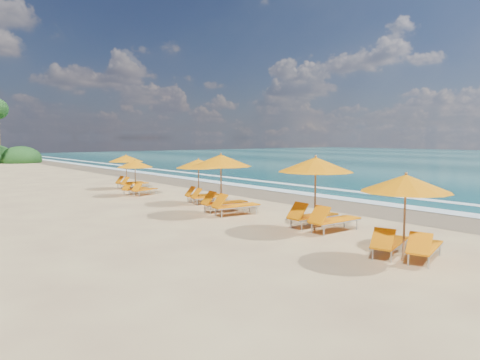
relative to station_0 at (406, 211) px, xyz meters
name	(u,v)px	position (x,y,z in m)	size (l,w,h in m)	color
ground	(240,205)	(2.55, 9.84, -1.29)	(160.00, 160.00, 0.00)	#CEB679
wet_sand	(298,198)	(6.55, 9.84, -1.29)	(4.00, 160.00, 0.01)	#80694C
surf_foam	(331,193)	(9.25, 9.84, -1.27)	(4.00, 160.00, 0.01)	white
station_0	(406,211)	(0.00, 0.00, 0.00)	(2.89, 2.81, 2.31)	olive
station_1	(319,188)	(1.10, 3.83, 0.16)	(2.85, 2.65, 2.59)	olive
station_2	(225,180)	(0.59, 8.43, 0.14)	(3.02, 2.87, 2.56)	olive
station_3	(202,178)	(1.57, 11.55, -0.06)	(2.70, 2.59, 2.21)	olive
station_4	(137,175)	(0.53, 16.30, -0.18)	(2.51, 2.45, 1.99)	olive
station_5	(129,169)	(1.58, 19.56, -0.08)	(2.37, 2.20, 2.16)	olive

